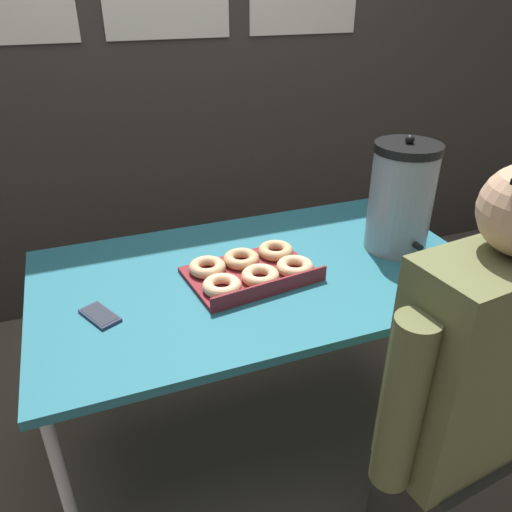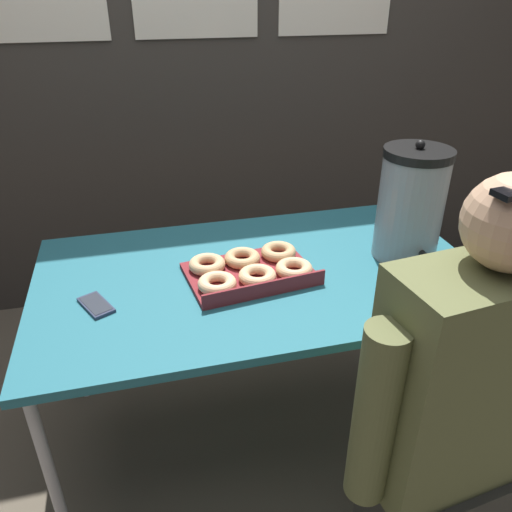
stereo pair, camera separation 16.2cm
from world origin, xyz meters
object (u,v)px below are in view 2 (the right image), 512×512
(person_seated, at_px, (457,428))
(coffee_urn, at_px, (411,204))
(donut_box, at_px, (250,269))
(cell_phone, at_px, (96,305))

(person_seated, bearing_deg, coffee_urn, -111.83)
(coffee_urn, relative_size, person_seated, 0.32)
(donut_box, height_order, cell_phone, donut_box)
(coffee_urn, distance_m, person_seated, 0.73)
(donut_box, relative_size, person_seated, 0.34)
(coffee_urn, distance_m, cell_phone, 1.06)
(coffee_urn, bearing_deg, donut_box, -179.01)
(donut_box, relative_size, cell_phone, 2.99)
(coffee_urn, relative_size, cell_phone, 2.81)
(donut_box, bearing_deg, cell_phone, 179.45)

